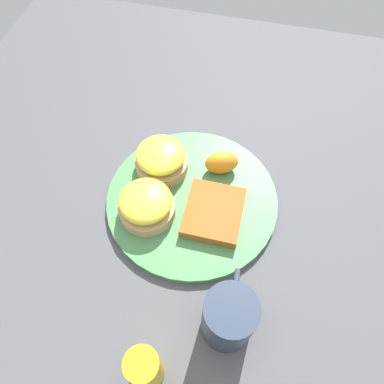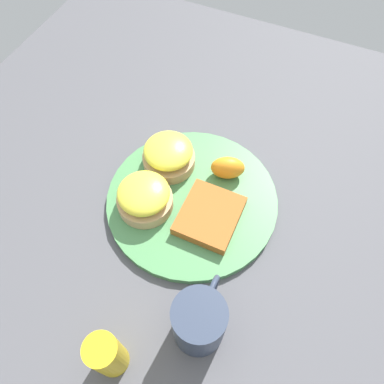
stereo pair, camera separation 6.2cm
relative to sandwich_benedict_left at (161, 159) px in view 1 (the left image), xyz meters
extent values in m
plane|color=#4C4C51|center=(-0.05, -0.07, -0.04)|extent=(1.10, 1.10, 0.00)
cylinder|color=#47844C|center=(-0.05, -0.07, -0.03)|extent=(0.30, 0.30, 0.01)
cylinder|color=tan|center=(0.00, 0.00, -0.02)|extent=(0.10, 0.10, 0.02)
ellipsoid|color=yellow|center=(0.00, 0.00, 0.01)|extent=(0.09, 0.09, 0.03)
cylinder|color=tan|center=(-0.10, 0.00, -0.02)|extent=(0.10, 0.10, 0.02)
ellipsoid|color=yellow|center=(-0.10, 0.00, 0.01)|extent=(0.09, 0.09, 0.03)
cube|color=#AA5923|center=(-0.07, -0.11, -0.02)|extent=(0.11, 0.09, 0.02)
ellipsoid|color=orange|center=(0.02, -0.11, 0.00)|extent=(0.06, 0.07, 0.04)
cube|color=silver|center=(0.00, 0.01, -0.02)|extent=(0.10, 0.03, 0.00)
cube|color=silver|center=(-0.12, -0.01, -0.02)|extent=(0.04, 0.03, 0.00)
cylinder|color=#2D384C|center=(-0.25, -0.17, 0.01)|extent=(0.07, 0.07, 0.10)
torus|color=#2D384C|center=(-0.20, -0.17, 0.02)|extent=(0.05, 0.01, 0.05)
cylinder|color=gold|center=(-0.33, -0.07, 0.01)|extent=(0.04, 0.04, 0.10)
camera|label=1|loc=(-0.37, -0.15, 0.54)|focal=35.00mm
camera|label=2|loc=(-0.35, -0.20, 0.54)|focal=35.00mm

